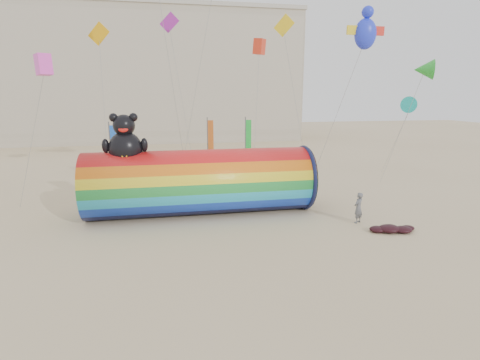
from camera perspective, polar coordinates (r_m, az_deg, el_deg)
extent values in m
plane|color=#CCB58C|center=(21.23, -0.55, -7.27)|extent=(160.00, 160.00, 0.00)
cube|color=#B7AD99|center=(66.19, -19.00, 14.48)|extent=(60.00, 15.00, 20.00)
cube|color=#28303D|center=(58.73, -20.02, 15.20)|extent=(59.50, 0.12, 17.00)
cube|color=#B2ADA0|center=(67.40, -19.69, 23.24)|extent=(60.40, 15.40, 0.60)
cylinder|color=red|center=(23.41, -6.01, -0.30)|extent=(13.79, 4.02, 4.02)
torus|color=#0F1438|center=(24.90, 9.66, 0.39)|extent=(0.28, 4.22, 4.22)
cylinder|color=black|center=(24.96, 10.01, 0.40)|extent=(0.07, 3.98, 3.98)
ellipsoid|color=black|center=(23.05, -17.05, 4.53)|extent=(1.97, 1.76, 2.07)
ellipsoid|color=yellow|center=(22.44, -17.18, 4.01)|extent=(1.01, 0.44, 0.89)
sphere|color=black|center=(22.91, -17.27, 7.94)|extent=(1.26, 1.26, 1.26)
sphere|color=black|center=(22.94, -18.74, 9.00)|extent=(0.51, 0.51, 0.51)
sphere|color=black|center=(22.83, -15.96, 9.17)|extent=(0.51, 0.51, 0.51)
ellipsoid|color=red|center=(22.41, -17.38, 7.40)|extent=(0.56, 0.20, 0.35)
ellipsoid|color=black|center=(23.05, -19.82, 4.91)|extent=(0.41, 0.41, 0.83)
ellipsoid|color=black|center=(22.82, -14.38, 5.20)|extent=(0.41, 0.41, 0.83)
imported|color=#5A5C62|center=(22.81, 17.59, -4.06)|extent=(0.79, 0.72, 1.82)
ellipsoid|color=#340912|center=(22.05, 21.80, -6.90)|extent=(1.17, 0.99, 0.41)
ellipsoid|color=#340912|center=(22.29, 23.59, -6.94)|extent=(0.99, 0.84, 0.34)
ellipsoid|color=#340912|center=(21.87, 20.25, -7.05)|extent=(0.91, 0.77, 0.32)
ellipsoid|color=#340912|center=(22.54, 21.88, -6.66)|extent=(0.78, 0.66, 0.27)
ellipsoid|color=#340912|center=(22.81, 24.20, -6.67)|extent=(0.73, 0.62, 0.25)
cylinder|color=#59595E|center=(32.55, -19.06, 3.82)|extent=(0.10, 0.10, 5.20)
cube|color=blue|center=(32.50, -18.53, 3.93)|extent=(0.56, 0.06, 4.50)
cylinder|color=#59595E|center=(37.24, -4.95, 5.52)|extent=(0.10, 0.10, 5.20)
cube|color=#BA531A|center=(37.26, -4.48, 5.62)|extent=(0.56, 0.06, 4.50)
cylinder|color=#59595E|center=(37.60, 0.83, 5.64)|extent=(0.10, 0.10, 5.20)
cube|color=green|center=(37.66, 1.29, 5.73)|extent=(0.56, 0.06, 4.50)
ellipsoid|color=#2133EE|center=(24.78, 18.56, 20.36)|extent=(1.33, 1.03, 1.77)
cone|color=#17BEB9|center=(33.44, 24.58, 10.41)|extent=(1.29, 1.29, 1.16)
cube|color=#EEA50C|center=(30.29, -20.72, 20.13)|extent=(0.97, 0.06, 1.35)
cone|color=green|center=(31.35, 26.18, 14.86)|extent=(1.46, 1.46, 1.31)
cube|color=yellow|center=(28.89, 6.74, 22.35)|extent=(0.91, 0.06, 1.28)
cube|color=#FE46D3|center=(23.94, -27.76, 15.30)|extent=(0.70, 0.70, 1.11)
cube|color=purple|center=(33.21, -10.70, 22.53)|extent=(0.96, 0.06, 1.34)
cube|color=red|center=(32.34, 2.96, 19.64)|extent=(0.76, 0.76, 1.22)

